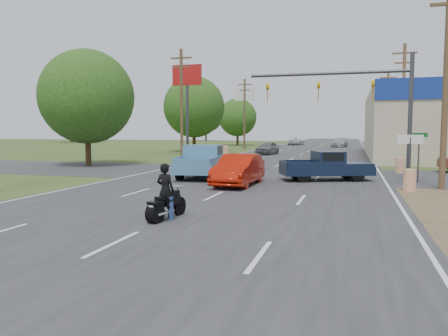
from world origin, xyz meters
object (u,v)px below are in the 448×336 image
(motorcycle, at_px, (165,206))
(navy_pickup, at_px, (328,166))
(rider, at_px, (165,193))
(distant_car_grey, at_px, (267,148))
(distant_car_white, at_px, (296,141))
(blue_pickup, at_px, (203,161))
(distant_car_silver, at_px, (339,142))
(red_convertible, at_px, (239,170))

(motorcycle, xyz_separation_m, navy_pickup, (4.21, 12.19, 0.37))
(motorcycle, bearing_deg, rider, 90.00)
(navy_pickup, height_order, distant_car_grey, navy_pickup)
(distant_car_grey, xyz_separation_m, distant_car_white, (-0.75, 31.63, -0.03))
(blue_pickup, height_order, distant_car_white, blue_pickup)
(distant_car_silver, bearing_deg, navy_pickup, -79.51)
(red_convertible, bearing_deg, distant_car_white, 95.83)
(navy_pickup, bearing_deg, distant_car_grey, 176.62)
(rider, height_order, navy_pickup, rider)
(distant_car_silver, height_order, distant_car_white, distant_car_silver)
(motorcycle, distance_m, distant_car_silver, 60.31)
(blue_pickup, relative_size, distant_car_white, 1.19)
(distant_car_white, bearing_deg, motorcycle, 98.01)
(navy_pickup, xyz_separation_m, distant_car_white, (-8.64, 55.49, -0.13))
(red_convertible, relative_size, distant_car_grey, 1.11)
(distant_car_grey, height_order, distant_car_white, distant_car_grey)
(motorcycle, distance_m, navy_pickup, 12.90)
(red_convertible, height_order, distant_car_grey, red_convertible)
(distant_car_white, bearing_deg, distant_car_grey, 95.62)
(distant_car_silver, bearing_deg, distant_car_grey, -96.81)
(distant_car_silver, distance_m, distant_car_white, 10.82)
(red_convertible, bearing_deg, blue_pickup, 134.51)
(rider, height_order, distant_car_grey, rider)
(motorcycle, relative_size, blue_pickup, 0.33)
(rider, height_order, distant_car_silver, rider)
(motorcycle, height_order, distant_car_grey, distant_car_grey)
(navy_pickup, relative_size, distant_car_grey, 1.23)
(blue_pickup, bearing_deg, distant_car_grey, 85.15)
(blue_pickup, distance_m, distant_car_white, 55.72)
(motorcycle, bearing_deg, red_convertible, 99.67)
(navy_pickup, bearing_deg, blue_pickup, -109.98)
(red_convertible, xyz_separation_m, rider, (-0.04, -8.76, 0.06))
(distant_car_white, bearing_deg, distant_car_silver, 140.65)
(blue_pickup, bearing_deg, motorcycle, -83.01)
(navy_pickup, height_order, distant_car_silver, navy_pickup)
(distant_car_white, bearing_deg, red_convertible, 98.62)
(blue_pickup, bearing_deg, red_convertible, -53.65)
(motorcycle, relative_size, distant_car_grey, 0.46)
(red_convertible, height_order, motorcycle, red_convertible)
(distant_car_grey, bearing_deg, red_convertible, -73.36)
(distant_car_grey, bearing_deg, blue_pickup, -79.33)
(red_convertible, height_order, navy_pickup, navy_pickup)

